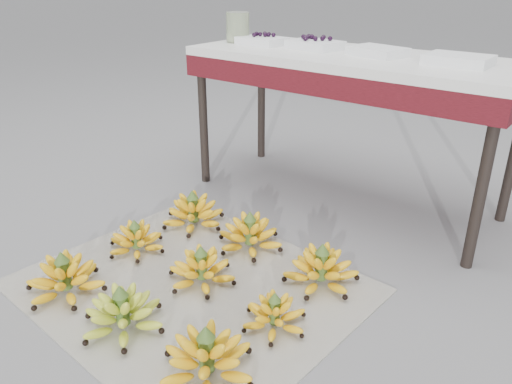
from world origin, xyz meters
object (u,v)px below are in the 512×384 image
Objects in this scene: bunch_mid_left at (136,240)px; glass_jar at (238,27)px; bunch_mid_right at (275,315)px; vendor_table at (350,72)px; bunch_front_right at (207,358)px; tray_far_right at (458,60)px; tray_left at (315,44)px; bunch_back_left at (193,213)px; bunch_mid_center at (202,270)px; newspaper_mat at (192,286)px; bunch_back_center at (250,235)px; tray_right at (377,51)px; bunch_front_center at (123,314)px; bunch_back_right at (321,270)px; tray_far_left at (262,40)px; bunch_front_left at (65,279)px.

bunch_mid_left is 2.01× the size of glass_jar.
vendor_table is (-0.35, 1.10, 0.64)m from bunch_mid_right.
tray_far_right reaches higher than bunch_front_right.
bunch_mid_left is 1.33m from glass_jar.
bunch_back_left is at bearing -104.33° from tray_left.
vendor_table reaches higher than bunch_mid_left.
tray_far_right is (0.92, 0.73, 0.73)m from bunch_back_left.
glass_jar is (-0.66, 1.03, 0.80)m from bunch_mid_center.
tray_far_right is at bearing 92.16° from bunch_front_right.
bunch_front_right and bunch_back_left have the same top height.
bunch_mid_left is 1.00× the size of bunch_mid_center.
bunch_front_right is 0.51m from bunch_mid_center.
bunch_mid_left is 0.79m from bunch_mid_right.
bunch_mid_right is at bearing 94.41° from bunch_front_right.
bunch_back_center is at bearing 90.78° from newspaper_mat.
bunch_back_left is 1.10× the size of tray_right.
bunch_back_left is at bearing 66.40° from bunch_mid_left.
bunch_front_center is at bearing -83.61° from tray_left.
glass_jar reaches higher than bunch_back_right.
tray_far_right is at bearing 1.47° from tray_far_left.
bunch_back_left is 1.18m from tray_right.
tray_right reaches higher than bunch_back_left.
bunch_mid_right is 1.34m from tray_far_right.
tray_right is 1.07× the size of tray_far_right.
tray_left is at bearing 175.49° from vendor_table.
bunch_front_right is 1.89m from glass_jar.
newspaper_mat is at bearing 150.33° from bunch_front_right.
vendor_table is at bearing 71.66° from bunch_back_center.
tray_left reaches higher than tray_far_left.
bunch_back_left is 0.88× the size of bunch_back_center.
bunch_front_left is 2.12× the size of glass_jar.
tray_far_right is (0.56, 1.11, 0.80)m from newspaper_mat.
tray_right is 0.83m from glass_jar.
bunch_front_left is 0.79m from bunch_back_center.
glass_jar reaches higher than tray_far_left.
bunch_mid_left is (-0.03, 0.38, -0.01)m from bunch_front_left.
bunch_mid_left is at bearing 173.33° from newspaper_mat.
vendor_table reaches higher than bunch_mid_right.
bunch_front_right is 0.98× the size of bunch_back_center.
bunch_back_left is (-0.36, 0.38, 0.07)m from newspaper_mat.
bunch_mid_right is at bearing -23.92° from bunch_back_left.
vendor_table reaches higher than bunch_mid_center.
bunch_back_center is (-0.41, 0.37, 0.01)m from bunch_mid_right.
newspaper_mat is 1.39m from tray_right.
newspaper_mat is 0.39m from bunch_mid_left.
bunch_front_left is 1.05× the size of bunch_mid_center.
bunch_back_left is at bearing -80.38° from tray_far_left.
bunch_back_center is 1.25× the size of tray_left.
tray_far_left is at bearing 76.25° from bunch_mid_left.
bunch_back_right is 1.37m from tray_far_left.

